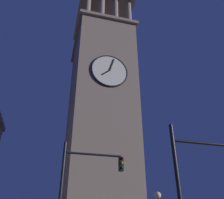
{
  "coord_description": "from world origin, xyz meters",
  "views": [
    {
      "loc": [
        6.69,
        21.65,
        2.04
      ],
      "look_at": [
        0.37,
        -2.18,
        15.75
      ],
      "focal_mm": 38.7,
      "sensor_mm": 36.0,
      "label": 1
    }
  ],
  "objects": [
    {
      "name": "traffic_signal_far",
      "position": [
        4.93,
        8.86,
        4.13
      ],
      "size": [
        3.32,
        0.41,
        6.39
      ],
      "color": "black",
      "rests_on": "ground_plane"
    },
    {
      "name": "clocktower",
      "position": [
        1.83,
        -2.16,
        12.59
      ],
      "size": [
        6.98,
        9.56,
        30.93
      ],
      "color": "gray",
      "rests_on": "ground_plane"
    },
    {
      "name": "traffic_signal_mid",
      "position": [
        0.56,
        13.28,
        3.94
      ],
      "size": [
        4.34,
        0.41,
        6.01
      ],
      "color": "black",
      "rests_on": "ground_plane"
    }
  ]
}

